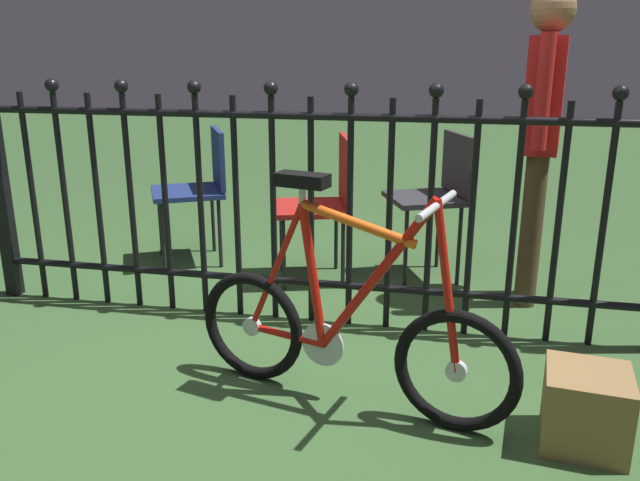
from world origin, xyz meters
TOP-DOWN VIEW (x-y plane):
  - ground_plane at (0.00, 0.00)m, footprint 20.00×20.00m
  - iron_fence at (-0.07, 0.56)m, footprint 3.41×0.07m
  - bicycle at (0.36, -0.18)m, footprint 1.30×0.47m
  - chair_charcoal at (0.63, 1.35)m, footprint 0.54×0.54m
  - chair_red at (-0.00, 1.18)m, footprint 0.53×0.53m
  - chair_navy at (-0.85, 1.35)m, footprint 0.59×0.59m
  - person_visitor at (1.15, 1.08)m, footprint 0.22×0.47m
  - display_crate at (1.23, -0.29)m, footprint 0.32×0.32m

SIDE VIEW (x-z plane):
  - ground_plane at x=0.00m, z-range 0.00..0.00m
  - display_crate at x=1.23m, z-range 0.00..0.28m
  - bicycle at x=0.36m, z-range -0.14..0.75m
  - chair_red at x=0.00m, z-range 0.09..0.94m
  - chair_navy at x=-0.85m, z-range 0.10..0.95m
  - chair_charcoal at x=0.63m, z-range 0.11..0.98m
  - iron_fence at x=-0.07m, z-range 0.01..1.25m
  - person_visitor at x=1.15m, z-range 0.16..1.79m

